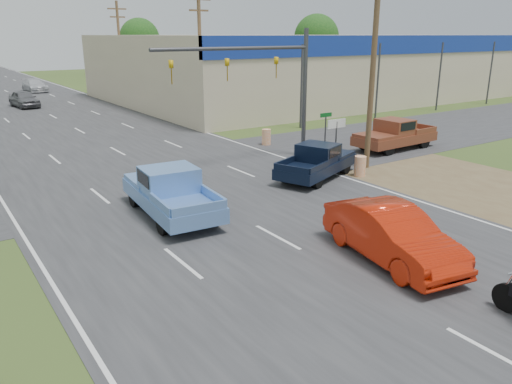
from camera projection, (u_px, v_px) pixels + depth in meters
ground at (497, 356)px, 10.80m from camera, size 200.00×200.00×0.00m
main_road at (53, 116)px, 42.33m from camera, size 15.00×180.00×0.02m
cross_road at (159, 173)px, 24.99m from camera, size 120.00×10.00×0.02m
dirt_verge at (432, 176)px, 24.58m from camera, size 8.00×18.00×0.01m
big_box_store at (335, 64)px, 58.44m from camera, size 50.00×28.10×6.60m
utility_pole_1 at (373, 63)px, 24.54m from camera, size 2.00×0.28×10.00m
utility_pole_2 at (200, 53)px, 38.73m from camera, size 2.00×0.28×10.00m
utility_pole_3 at (120, 48)px, 52.92m from camera, size 2.00×0.28×10.00m
tree_3 at (316, 37)px, 93.61m from camera, size 8.40×8.40×10.40m
tree_5 at (140, 38)px, 100.00m from camera, size 7.98×7.98×9.88m
barrel_0 at (360, 166)px, 24.40m from camera, size 0.56×0.56×1.00m
barrel_1 at (266, 137)px, 31.32m from camera, size 0.56×0.56×1.00m
lane_sign at (336, 131)px, 25.66m from camera, size 1.20×0.08×2.52m
street_name_sign at (325, 131)px, 27.25m from camera, size 0.80×0.08×2.61m
signal_mast at (265, 72)px, 25.88m from camera, size 9.12×0.40×7.00m
red_convertible at (392, 235)px, 15.16m from camera, size 2.62×5.32×1.68m
blue_pickup at (170, 191)px, 19.07m from camera, size 2.62×5.81×1.87m
navy_pickup at (318, 161)px, 24.06m from camera, size 5.39×3.67×1.67m
brown_pickup at (394, 134)px, 30.01m from camera, size 5.58×2.30×1.83m
distant_car_grey at (24, 99)px, 47.45m from camera, size 2.42×4.80×1.57m
distant_car_silver at (35, 86)px, 60.41m from camera, size 2.44×5.26×1.49m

